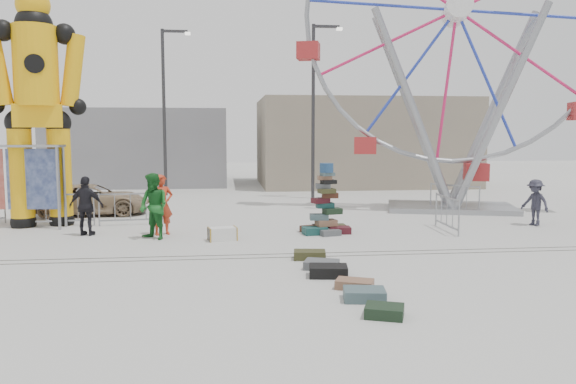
{
  "coord_description": "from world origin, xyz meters",
  "views": [
    {
      "loc": [
        -1.08,
        -12.93,
        3.07
      ],
      "look_at": [
        0.56,
        1.66,
        1.51
      ],
      "focal_mm": 35.0,
      "sensor_mm": 36.0,
      "label": 1
    }
  ],
  "objects": [
    {
      "name": "pedestrian_red",
      "position": [
        -2.98,
        4.11,
        0.91
      ],
      "size": [
        0.79,
        0.68,
        1.82
      ],
      "primitive_type": "imported",
      "rotation": [
        0.0,
        0.0,
        0.44
      ],
      "color": "#B9341A",
      "rests_on": "ground"
    },
    {
      "name": "row_case_1",
      "position": [
        1.07,
        -0.64,
        0.1
      ],
      "size": [
        0.9,
        0.77,
        0.19
      ],
      "primitive_type": "cube",
      "rotation": [
        0.0,
        0.0,
        -0.34
      ],
      "color": "#56595D",
      "rests_on": "ground"
    },
    {
      "name": "row_case_5",
      "position": [
        1.54,
        -4.05,
        0.1
      ],
      "size": [
        0.77,
        0.7,
        0.2
      ],
      "primitive_type": "cube",
      "rotation": [
        0.0,
        0.0,
        -0.36
      ],
      "color": "black",
      "rests_on": "ground"
    },
    {
      "name": "row_case_2",
      "position": [
        1.09,
        -1.34,
        0.12
      ],
      "size": [
        0.89,
        0.68,
        0.24
      ],
      "primitive_type": "cube",
      "rotation": [
        0.0,
        0.0,
        -0.15
      ],
      "color": "black",
      "rests_on": "ground"
    },
    {
      "name": "barricade_wheel_back",
      "position": [
        7.67,
        7.65,
        0.55
      ],
      "size": [
        1.38,
        1.58,
        1.1
      ],
      "primitive_type": null,
      "rotation": [
        0.0,
        0.0,
        -0.86
      ],
      "color": "gray",
      "rests_on": "ground"
    },
    {
      "name": "barricade_dummy_b",
      "position": [
        -6.43,
        6.04,
        0.55
      ],
      "size": [
        2.0,
        0.24,
        1.1
      ],
      "primitive_type": null,
      "rotation": [
        0.0,
        0.0,
        0.07
      ],
      "color": "gray",
      "rests_on": "ground"
    },
    {
      "name": "row_case_4",
      "position": [
        1.44,
        -3.09,
        0.11
      ],
      "size": [
        0.84,
        0.67,
        0.21
      ],
      "primitive_type": "cube",
      "rotation": [
        0.0,
        0.0,
        -0.16
      ],
      "color": "#445D62",
      "rests_on": "ground"
    },
    {
      "name": "parked_suv",
      "position": [
        -6.04,
        8.62,
        0.58
      ],
      "size": [
        4.29,
        2.25,
        1.15
      ],
      "primitive_type": "imported",
      "rotation": [
        0.0,
        0.0,
        1.66
      ],
      "color": "#957D60",
      "rests_on": "ground"
    },
    {
      "name": "pedestrian_grey",
      "position": [
        9.12,
        4.47,
        0.77
      ],
      "size": [
        0.93,
        1.14,
        1.53
      ],
      "primitive_type": "imported",
      "rotation": [
        0.0,
        0.0,
        -1.14
      ],
      "color": "#262633",
      "rests_on": "ground"
    },
    {
      "name": "row_case_3",
      "position": [
        1.44,
        -2.31,
        0.09
      ],
      "size": [
        0.85,
        0.7,
        0.18
      ],
      "primitive_type": "cube",
      "rotation": [
        0.0,
        0.0,
        -0.39
      ],
      "color": "#875C44",
      "rests_on": "ground"
    },
    {
      "name": "crash_test_dummy",
      "position": [
        -7.1,
        6.18,
        4.15
      ],
      "size": [
        3.14,
        1.38,
        7.88
      ],
      "rotation": [
        0.0,
        0.0,
        0.26
      ],
      "color": "black",
      "rests_on": "ground"
    },
    {
      "name": "steamer_trunk",
      "position": [
        -1.19,
        3.0,
        0.19
      ],
      "size": [
        0.87,
        0.61,
        0.37
      ],
      "primitive_type": "cube",
      "rotation": [
        0.0,
        0.0,
        0.2
      ],
      "color": "silver",
      "rests_on": "ground"
    },
    {
      "name": "ground",
      "position": [
        0.0,
        0.0,
        0.0
      ],
      "size": [
        90.0,
        90.0,
        0.0
      ],
      "primitive_type": "plane",
      "color": "#9E9E99",
      "rests_on": "ground"
    },
    {
      "name": "track_line_near",
      "position": [
        0.0,
        0.6,
        0.0
      ],
      "size": [
        40.0,
        0.04,
        0.01
      ],
      "primitive_type": "cube",
      "color": "#47443F",
      "rests_on": "ground"
    },
    {
      "name": "suitcase_tower",
      "position": [
        1.96,
        3.84,
        0.6
      ],
      "size": [
        1.52,
        1.34,
        2.15
      ],
      "rotation": [
        0.0,
        0.0,
        0.11
      ],
      "color": "#184947",
      "rests_on": "ground"
    },
    {
      "name": "lamp_post_left",
      "position": [
        -3.91,
        15.0,
        4.48
      ],
      "size": [
        1.41,
        0.25,
        8.0
      ],
      "color": "#2D2D30",
      "rests_on": "ground"
    },
    {
      "name": "banner_scaffold",
      "position": [
        -8.07,
        5.81,
        2.02
      ],
      "size": [
        3.75,
        0.95,
        2.68
      ],
      "rotation": [
        0.0,
        0.0,
        -0.09
      ],
      "color": "gray",
      "rests_on": "ground"
    },
    {
      "name": "barricade_dummy_c",
      "position": [
        -4.23,
        6.0,
        0.55
      ],
      "size": [
        2.0,
        0.3,
        1.1
      ],
      "primitive_type": null,
      "rotation": [
        0.0,
        0.0,
        0.1
      ],
      "color": "gray",
      "rests_on": "ground"
    },
    {
      "name": "building_left",
      "position": [
        -6.0,
        22.0,
        2.2
      ],
      "size": [
        10.0,
        8.0,
        4.4
      ],
      "primitive_type": "cube",
      "color": "gray",
      "rests_on": "ground"
    },
    {
      "name": "track_line_far",
      "position": [
        0.0,
        1.0,
        0.0
      ],
      "size": [
        40.0,
        0.04,
        0.01
      ],
      "primitive_type": "cube",
      "color": "#47443F",
      "rests_on": "ground"
    },
    {
      "name": "lamp_post_right",
      "position": [
        3.09,
        13.0,
        4.48
      ],
      "size": [
        1.41,
        0.25,
        8.0
      ],
      "color": "#2D2D30",
      "rests_on": "ground"
    },
    {
      "name": "barricade_wheel_front",
      "position": [
        5.82,
        3.82,
        0.55
      ],
      "size": [
        0.17,
        2.0,
        1.1
      ],
      "primitive_type": null,
      "rotation": [
        0.0,
        0.0,
        1.53
      ],
      "color": "gray",
      "rests_on": "ground"
    },
    {
      "name": "pedestrian_green",
      "position": [
        -3.14,
        3.4,
        0.96
      ],
      "size": [
        1.18,
        1.16,
        1.92
      ],
      "primitive_type": "imported",
      "rotation": [
        0.0,
        0.0,
        -0.71
      ],
      "color": "#165B1F",
      "rests_on": "ground"
    },
    {
      "name": "building_right",
      "position": [
        7.0,
        20.0,
        2.5
      ],
      "size": [
        12.0,
        8.0,
        5.0
      ],
      "primitive_type": "cube",
      "color": "gray",
      "rests_on": "ground"
    },
    {
      "name": "pedestrian_black",
      "position": [
        -5.22,
        4.23,
        0.89
      ],
      "size": [
        1.11,
        0.64,
        1.78
      ],
      "primitive_type": "imported",
      "rotation": [
        0.0,
        0.0,
        2.94
      ],
      "color": "black",
      "rests_on": "ground"
    },
    {
      "name": "row_case_0",
      "position": [
        0.94,
        0.36,
        0.11
      ],
      "size": [
        0.83,
        0.59,
        0.21
      ],
      "primitive_type": "cube",
      "rotation": [
        0.0,
        0.0,
        -0.14
      ],
      "color": "#3A3A1D",
      "rests_on": "ground"
    },
    {
      "name": "ferris_wheel",
      "position": [
        7.85,
        8.4,
        6.77
      ],
      "size": [
        11.45,
        4.13,
        13.74
      ],
      "rotation": [
        0.0,
        0.0,
        -0.28
      ],
      "color": "gray",
      "rests_on": "ground"
    }
  ]
}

